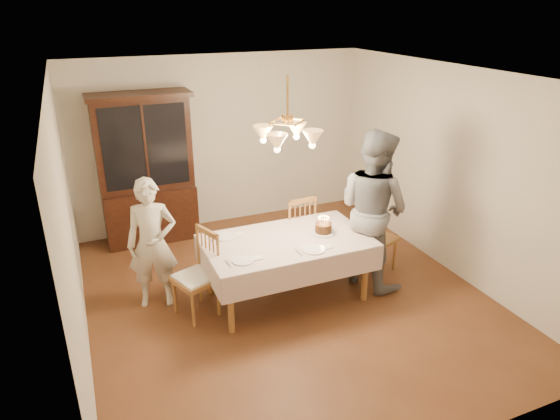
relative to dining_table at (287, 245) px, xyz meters
name	(u,v)px	position (x,y,z in m)	size (l,w,h in m)	color
ground	(286,296)	(0.00, 0.00, -0.68)	(5.00, 5.00, 0.00)	#542C18
room_shell	(287,171)	(0.00, 0.00, 0.90)	(5.00, 5.00, 5.00)	white
dining_table	(287,245)	(0.00, 0.00, 0.00)	(1.90, 1.10, 0.76)	brown
china_hutch	(146,172)	(-1.20, 2.25, 0.36)	(1.38, 0.54, 2.16)	black
chair_far_side	(295,234)	(0.43, 0.72, -0.24)	(0.48, 0.47, 1.00)	brown
chair_left_end	(196,279)	(-1.07, 0.05, -0.23)	(0.55, 0.56, 1.00)	brown
chair_right_end	(376,239)	(1.33, 0.15, -0.24)	(0.56, 0.57, 1.00)	brown
elderly_woman	(152,244)	(-1.44, 0.47, 0.08)	(0.56, 0.37, 1.53)	beige
adult_in_grey	(373,209)	(1.12, -0.03, 0.29)	(0.95, 0.74, 1.95)	slate
birthday_cake	(323,229)	(0.47, 0.00, 0.13)	(0.30, 0.30, 0.20)	white
place_setting_near_left	(244,260)	(-0.62, -0.29, 0.08)	(0.38, 0.24, 0.02)	white
place_setting_near_right	(314,249)	(0.18, -0.35, 0.08)	(0.41, 0.26, 0.02)	white
place_setting_far_left	(226,236)	(-0.62, 0.34, 0.08)	(0.40, 0.26, 0.02)	white
chandelier	(287,136)	(0.00, 0.00, 1.29)	(0.62, 0.62, 0.73)	#BF8C3F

